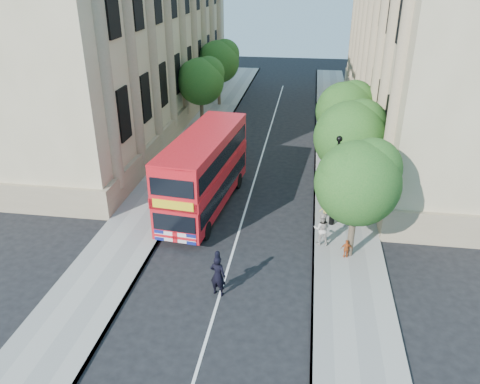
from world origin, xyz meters
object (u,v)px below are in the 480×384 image
at_px(double_decker_bus, 204,170).
at_px(woman_pedestrian, 322,229).
at_px(box_van, 211,164).
at_px(lamp_post, 335,185).
at_px(police_constable, 218,275).

bearing_deg(double_decker_bus, woman_pedestrian, -19.65).
relative_size(double_decker_bus, woman_pedestrian, 5.61).
relative_size(box_van, woman_pedestrian, 2.69).
relative_size(lamp_post, double_decker_bus, 0.52).
height_order(lamp_post, police_constable, lamp_post).
bearing_deg(lamp_post, police_constable, -126.42).
xyz_separation_m(double_decker_bus, box_van, (-0.45, 3.80, -1.18)).
bearing_deg(box_van, police_constable, -72.72).
distance_m(lamp_post, box_van, 9.33).
relative_size(lamp_post, box_van, 1.09).
relative_size(double_decker_bus, police_constable, 5.04).
bearing_deg(woman_pedestrian, box_van, -44.03).
height_order(double_decker_bus, police_constable, double_decker_bus).
height_order(lamp_post, box_van, lamp_post).
bearing_deg(box_van, lamp_post, -27.87).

